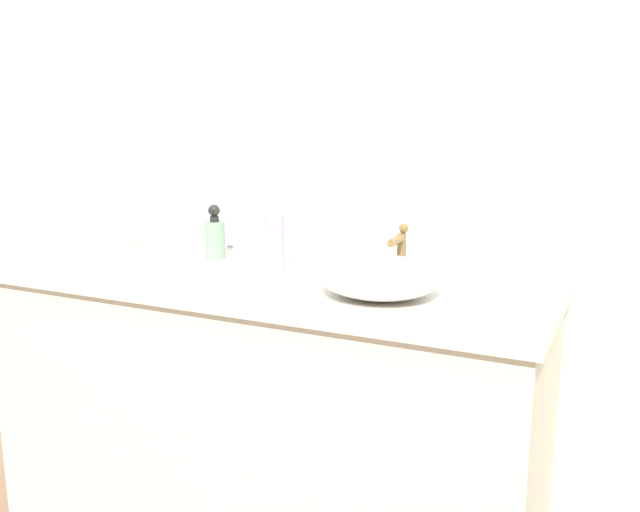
{
  "coord_description": "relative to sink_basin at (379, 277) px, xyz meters",
  "views": [
    {
      "loc": [
        1.01,
        -1.43,
        1.41
      ],
      "look_at": [
        0.19,
        0.37,
        0.95
      ],
      "focal_mm": 41.15,
      "sensor_mm": 36.0,
      "label": 1
    }
  ],
  "objects": [
    {
      "name": "lotion_bottle",
      "position": [
        -0.37,
        0.12,
        0.04
      ],
      "size": [
        0.06,
        0.06,
        0.18
      ],
      "color": "#D99DA8",
      "rests_on": "vanity_counter"
    },
    {
      "name": "faucet",
      "position": [
        0.0,
        0.17,
        0.04
      ],
      "size": [
        0.03,
        0.12,
        0.16
      ],
      "color": "brown",
      "rests_on": "vanity_counter"
    },
    {
      "name": "tissue_box",
      "position": [
        -1.03,
        0.15,
        0.03
      ],
      "size": [
        0.15,
        0.15,
        0.18
      ],
      "color": "silver",
      "rests_on": "vanity_counter"
    },
    {
      "name": "sink_basin",
      "position": [
        0.0,
        0.0,
        0.0
      ],
      "size": [
        0.32,
        0.3,
        0.1
      ],
      "primitive_type": "ellipsoid",
      "color": "silver",
      "rests_on": "vanity_counter"
    },
    {
      "name": "candle_jar",
      "position": [
        -0.73,
        0.07,
        -0.03
      ],
      "size": [
        0.05,
        0.05,
        0.04
      ],
      "primitive_type": "cylinder",
      "color": "silver",
      "rests_on": "vanity_counter"
    },
    {
      "name": "bathroom_wall_rear",
      "position": [
        -0.38,
        0.4,
        0.38
      ],
      "size": [
        6.0,
        0.06,
        2.6
      ],
      "primitive_type": "cube",
      "color": "silver",
      "rests_on": "ground"
    },
    {
      "name": "soap_dispenser",
      "position": [
        -0.63,
        0.19,
        0.02
      ],
      "size": [
        0.06,
        0.06,
        0.18
      ],
      "color": "gray",
      "rests_on": "vanity_counter"
    },
    {
      "name": "vanity_counter",
      "position": [
        -0.38,
        0.07,
        -0.49
      ],
      "size": [
        1.68,
        0.6,
        0.87
      ],
      "color": "beige",
      "rests_on": "ground"
    },
    {
      "name": "wall_mirror_panel",
      "position": [
        -0.38,
        0.36,
        0.51
      ],
      "size": [
        1.62,
        0.01,
        1.13
      ],
      "primitive_type": "cube",
      "color": "#B2BCC6",
      "rests_on": "vanity_counter"
    }
  ]
}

